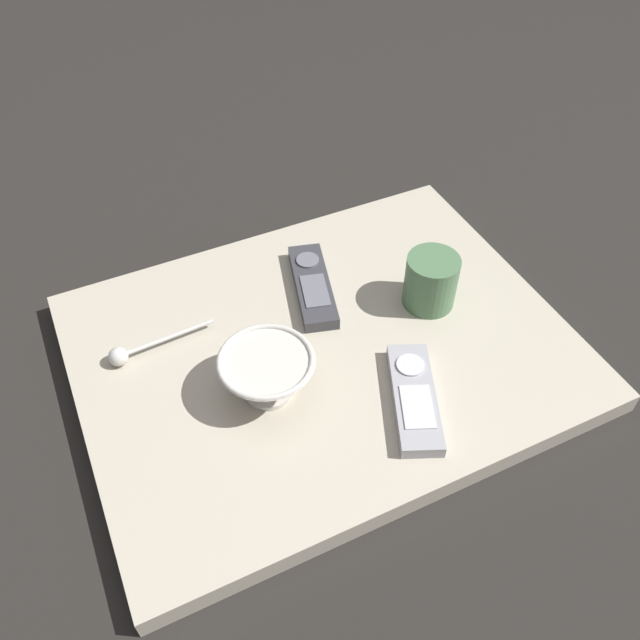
# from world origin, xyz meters

# --- Properties ---
(ground_plane) EXTENTS (6.00, 6.00, 0.00)m
(ground_plane) POSITION_xyz_m (0.00, 0.00, 0.00)
(ground_plane) COLOR black
(table) EXTENTS (0.52, 0.67, 0.03)m
(table) POSITION_xyz_m (0.00, 0.00, 0.02)
(table) COLOR #B7AD99
(table) RESTS_ON ground
(cereal_bowl) EXTENTS (0.13, 0.13, 0.07)m
(cereal_bowl) POSITION_xyz_m (0.04, -0.10, 0.07)
(cereal_bowl) COLOR beige
(cereal_bowl) RESTS_ON table
(coffee_mug) EXTENTS (0.08, 0.08, 0.08)m
(coffee_mug) POSITION_xyz_m (-0.01, 0.18, 0.07)
(coffee_mug) COLOR #4C724C
(coffee_mug) RESTS_ON table
(teaspoon) EXTENTS (0.03, 0.15, 0.03)m
(teaspoon) POSITION_xyz_m (-0.09, -0.25, 0.05)
(teaspoon) COLOR silver
(teaspoon) RESTS_ON table
(tv_remote_near) EXTENTS (0.18, 0.12, 0.02)m
(tv_remote_near) POSITION_xyz_m (0.14, 0.06, 0.04)
(tv_remote_near) COLOR #9E9EA3
(tv_remote_near) RESTS_ON table
(tv_remote_far) EXTENTS (0.18, 0.09, 0.02)m
(tv_remote_far) POSITION_xyz_m (-0.10, 0.03, 0.04)
(tv_remote_far) COLOR #38383D
(tv_remote_far) RESTS_ON table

